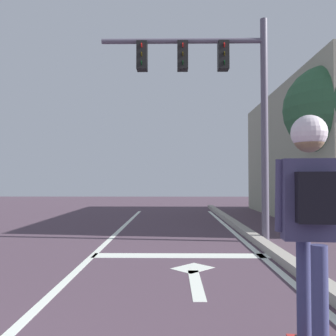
# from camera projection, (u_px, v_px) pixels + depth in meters

# --- Properties ---
(lane_line_center) EXTENTS (0.12, 20.00, 0.01)m
(lane_line_center) POSITION_uv_depth(u_px,v_px,m) (82.00, 266.00, 5.71)
(lane_line_center) COLOR silver
(lane_line_center) RESTS_ON ground
(lane_line_curbside) EXTENTS (0.12, 20.00, 0.01)m
(lane_line_curbside) POSITION_uv_depth(u_px,v_px,m) (273.00, 266.00, 5.67)
(lane_line_curbside) COLOR silver
(lane_line_curbside) RESTS_ON ground
(stop_bar) EXTENTS (3.20, 0.40, 0.01)m
(stop_bar) POSITION_uv_depth(u_px,v_px,m) (181.00, 256.00, 6.48)
(stop_bar) COLOR silver
(stop_bar) RESTS_ON ground
(lane_arrow_stem) EXTENTS (0.16, 1.40, 0.01)m
(lane_arrow_stem) POSITION_uv_depth(u_px,v_px,m) (196.00, 284.00, 4.71)
(lane_arrow_stem) COLOR silver
(lane_arrow_stem) RESTS_ON ground
(lane_arrow_head) EXTENTS (0.71, 0.71, 0.01)m
(lane_arrow_head) POSITION_uv_depth(u_px,v_px,m) (193.00, 268.00, 5.56)
(lane_arrow_head) COLOR silver
(lane_arrow_head) RESTS_ON ground
(curb_strip) EXTENTS (0.24, 24.00, 0.14)m
(curb_strip) POSITION_uv_depth(u_px,v_px,m) (289.00, 262.00, 5.67)
(curb_strip) COLOR #A19A8F
(curb_strip) RESTS_ON ground
(skater) EXTENTS (0.49, 0.65, 1.77)m
(skater) POSITION_uv_depth(u_px,v_px,m) (311.00, 201.00, 2.62)
(skater) COLOR navy
(skater) RESTS_ON skateboard
(traffic_signal_mast) EXTENTS (3.77, 0.34, 5.04)m
(traffic_signal_mast) POSITION_uv_depth(u_px,v_px,m) (216.00, 83.00, 8.08)
(traffic_signal_mast) COLOR #5C5768
(traffic_signal_mast) RESTS_ON ground
(roadside_tree) EXTENTS (2.35, 2.35, 4.40)m
(roadside_tree) POSITION_uv_depth(u_px,v_px,m) (329.00, 111.00, 9.37)
(roadside_tree) COLOR brown
(roadside_tree) RESTS_ON ground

